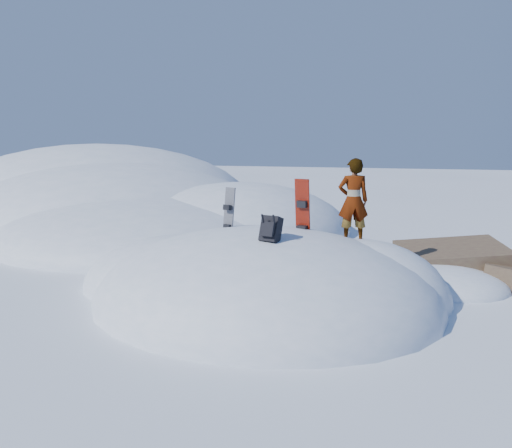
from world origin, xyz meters
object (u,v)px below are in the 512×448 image
(snowboard_red, at_px, (303,219))
(person, at_px, (353,201))
(backpack, at_px, (271,229))
(snowboard_dark, at_px, (228,219))

(snowboard_red, height_order, person, person)
(backpack, relative_size, person, 0.32)
(snowboard_red, height_order, backpack, snowboard_red)
(snowboard_red, bearing_deg, person, 27.40)
(person, bearing_deg, backpack, 34.72)
(snowboard_dark, height_order, backpack, snowboard_dark)
(snowboard_red, xyz_separation_m, backpack, (-0.20, -1.51, 0.02))
(backpack, height_order, person, person)
(backpack, xyz_separation_m, person, (1.19, 1.75, 0.38))
(snowboard_red, distance_m, backpack, 1.53)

